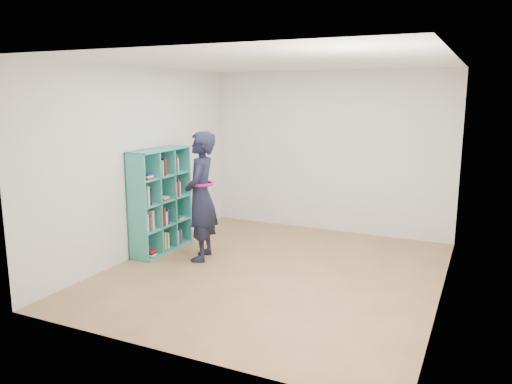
% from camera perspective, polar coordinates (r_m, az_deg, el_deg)
% --- Properties ---
extents(floor, '(4.50, 4.50, 0.00)m').
position_cam_1_polar(floor, '(6.45, 2.05, -9.14)').
color(floor, olive).
rests_on(floor, ground).
extents(ceiling, '(4.50, 4.50, 0.00)m').
position_cam_1_polar(ceiling, '(6.06, 2.22, 14.61)').
color(ceiling, white).
rests_on(ceiling, wall_back).
extents(wall_left, '(0.02, 4.50, 2.60)m').
position_cam_1_polar(wall_left, '(7.13, -12.84, 3.35)').
color(wall_left, silver).
rests_on(wall_left, floor).
extents(wall_right, '(0.02, 4.50, 2.60)m').
position_cam_1_polar(wall_right, '(5.65, 21.12, 0.89)').
color(wall_right, silver).
rests_on(wall_right, floor).
extents(wall_back, '(4.00, 0.02, 2.60)m').
position_cam_1_polar(wall_back, '(8.22, 8.31, 4.51)').
color(wall_back, silver).
rests_on(wall_back, floor).
extents(wall_front, '(4.00, 0.02, 2.60)m').
position_cam_1_polar(wall_front, '(4.18, -10.07, -1.95)').
color(wall_front, silver).
rests_on(wall_front, floor).
extents(bookshelf, '(0.32, 1.11, 1.48)m').
position_cam_1_polar(bookshelf, '(7.26, -11.02, -1.11)').
color(bookshelf, teal).
rests_on(bookshelf, floor).
extents(person, '(0.59, 0.74, 1.75)m').
position_cam_1_polar(person, '(6.76, -6.32, -0.50)').
color(person, black).
rests_on(person, floor).
extents(smartphone, '(0.07, 0.10, 0.14)m').
position_cam_1_polar(smartphone, '(6.84, -7.37, 0.60)').
color(smartphone, silver).
rests_on(smartphone, person).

